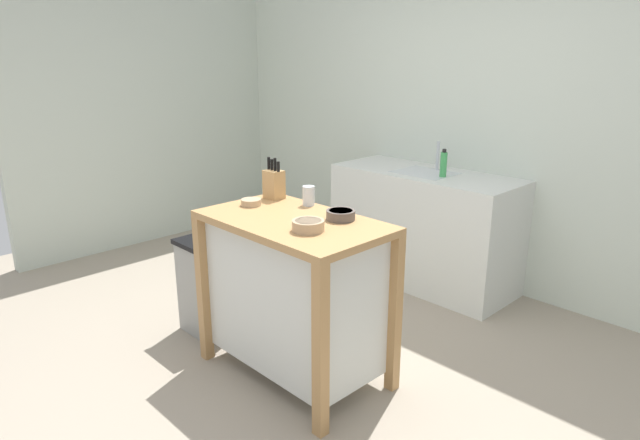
{
  "coord_description": "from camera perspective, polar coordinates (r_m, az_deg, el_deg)",
  "views": [
    {
      "loc": [
        2.16,
        -1.78,
        1.78
      ],
      "look_at": [
        0.06,
        0.27,
        0.87
      ],
      "focal_mm": 30.96,
      "sensor_mm": 36.0,
      "label": 1
    }
  ],
  "objects": [
    {
      "name": "wall_left",
      "position": [
        5.49,
        -17.38,
        11.36
      ],
      "size": [
        0.1,
        2.64,
        2.6
      ],
      "primitive_type": "cube",
      "color": "beige",
      "rests_on": "ground"
    },
    {
      "name": "ground_plane",
      "position": [
        3.31,
        -4.19,
        -15.38
      ],
      "size": [
        6.41,
        6.41,
        0.0
      ],
      "primitive_type": "plane",
      "color": "gray",
      "rests_on": "ground"
    },
    {
      "name": "drinking_cup",
      "position": [
        3.16,
        -1.19,
        2.52
      ],
      "size": [
        0.07,
        0.07,
        0.11
      ],
      "color": "silver",
      "rests_on": "kitchen_island"
    },
    {
      "name": "sink_faucet",
      "position": [
        4.4,
        12.08,
        6.53
      ],
      "size": [
        0.02,
        0.02,
        0.22
      ],
      "color": "#B7BCC1",
      "rests_on": "sink_counter"
    },
    {
      "name": "bowl_stoneware_deep",
      "position": [
        2.9,
        2.15,
        0.56
      ],
      "size": [
        0.15,
        0.15,
        0.05
      ],
      "color": "#564C47",
      "rests_on": "kitchen_island"
    },
    {
      "name": "trash_bin",
      "position": [
        3.66,
        -11.51,
        -6.74
      ],
      "size": [
        0.36,
        0.28,
        0.63
      ],
      "color": "gray",
      "rests_on": "ground"
    },
    {
      "name": "bottle_hand_soap",
      "position": [
        4.15,
        12.65,
        5.67
      ],
      "size": [
        0.05,
        0.05,
        0.21
      ],
      "color": "green",
      "rests_on": "sink_counter"
    },
    {
      "name": "sink_counter",
      "position": [
        4.42,
        10.62,
        -0.71
      ],
      "size": [
        1.46,
        0.6,
        0.89
      ],
      "color": "silver",
      "rests_on": "ground"
    },
    {
      "name": "knife_block",
      "position": [
        3.32,
        -4.79,
        3.79
      ],
      "size": [
        0.11,
        0.09,
        0.25
      ],
      "color": "tan",
      "rests_on": "kitchen_island"
    },
    {
      "name": "kitchen_island",
      "position": [
        3.07,
        -2.7,
        -7.19
      ],
      "size": [
        1.04,
        0.61,
        0.92
      ],
      "color": "#AD7F4C",
      "rests_on": "ground"
    },
    {
      "name": "wall_back",
      "position": [
        4.41,
        16.42,
        10.22
      ],
      "size": [
        5.41,
        0.1,
        2.6
      ],
      "primitive_type": "cube",
      "color": "silver",
      "rests_on": "ground"
    },
    {
      "name": "bowl_ceramic_wide",
      "position": [
        3.19,
        -7.14,
        1.86
      ],
      "size": [
        0.12,
        0.12,
        0.04
      ],
      "color": "tan",
      "rests_on": "kitchen_island"
    },
    {
      "name": "bowl_ceramic_small",
      "position": [
        2.72,
        -1.23,
        -0.54
      ],
      "size": [
        0.16,
        0.16,
        0.05
      ],
      "color": "tan",
      "rests_on": "kitchen_island"
    }
  ]
}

